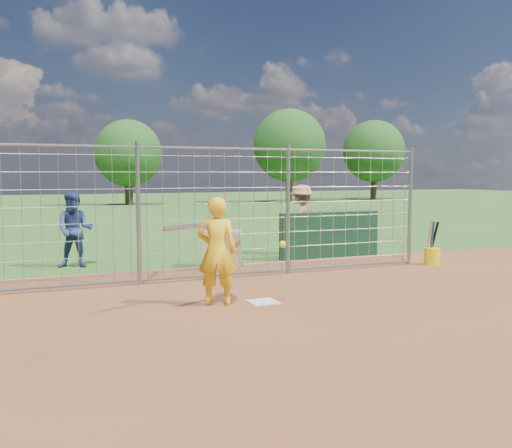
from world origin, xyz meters
name	(u,v)px	position (x,y,z in m)	size (l,w,h in m)	color
ground	(258,300)	(0.00, 0.00, 0.00)	(100.00, 100.00, 0.00)	#2D591E
infield_dirt	(362,354)	(0.00, -3.00, 0.01)	(18.00, 18.00, 0.00)	brown
home_plate	(263,302)	(0.00, -0.20, 0.01)	(0.43, 0.43, 0.02)	silver
dugout_wall	(330,235)	(3.40, 3.60, 0.55)	(2.60, 0.20, 1.10)	#11381E
batter	(217,251)	(-0.72, -0.08, 0.84)	(0.61, 0.40, 1.68)	yellow
bystander_a	(75,230)	(-2.39, 4.46, 0.82)	(0.80, 0.62, 1.64)	navy
bystander_c	(302,220)	(3.04, 4.37, 0.87)	(1.13, 0.65, 1.75)	#9A7354
equipment_bin	(223,249)	(0.55, 3.27, 0.40)	(0.80, 0.55, 0.80)	tan
equipment_in_play	(211,231)	(-0.91, -0.40, 1.18)	(1.88, 0.47, 0.38)	silver
bucket_with_bats	(432,254)	(4.94, 1.76, 0.25)	(0.34, 0.35, 0.98)	yellow
backstop_fence	(217,214)	(0.00, 2.00, 1.26)	(9.08, 0.08, 2.60)	gray
tree_line	(130,147)	(3.13, 28.13, 3.71)	(44.66, 6.72, 6.48)	#3F2B19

